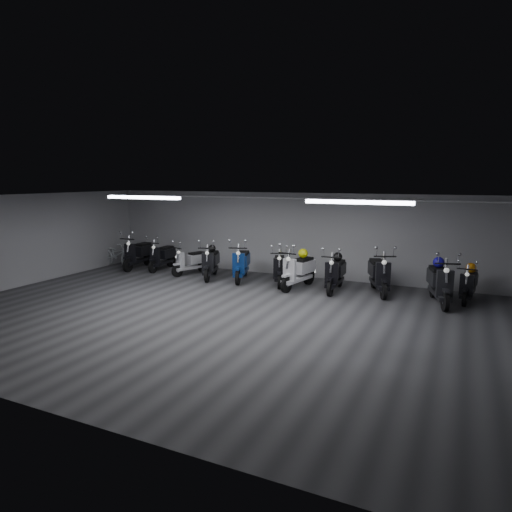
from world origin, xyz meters
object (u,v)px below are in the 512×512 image
at_px(scooter_0, 138,249).
at_px(helmet_1, 439,262).
at_px(scooter_3, 211,258).
at_px(helmet_4, 471,268).
at_px(bicycle, 117,252).
at_px(scooter_7, 336,268).
at_px(scooter_8, 379,268).
at_px(helmet_3, 338,257).
at_px(scooter_2, 190,257).
at_px(scooter_5, 279,263).
at_px(helmet_2, 303,253).
at_px(scooter_1, 162,252).
at_px(scooter_4, 241,259).
at_px(scooter_6, 298,265).
at_px(scooter_9, 440,276).
at_px(scooter_10, 469,280).
at_px(helmet_0, 212,248).

height_order(scooter_0, helmet_1, scooter_0).
xyz_separation_m(scooter_3, helmet_4, (7.74, 0.65, 0.21)).
bearing_deg(bicycle, scooter_7, -78.52).
distance_m(scooter_3, scooter_8, 5.39).
bearing_deg(helmet_3, helmet_4, 5.68).
bearing_deg(helmet_1, scooter_2, 179.44).
bearing_deg(scooter_7, scooter_8, 10.76).
height_order(scooter_0, scooter_3, scooter_0).
relative_size(scooter_5, helmet_2, 6.11).
relative_size(scooter_1, helmet_1, 6.05).
bearing_deg(scooter_8, scooter_3, 161.80).
bearing_deg(scooter_2, scooter_4, 20.15).
bearing_deg(helmet_1, scooter_6, -176.63).
relative_size(scooter_3, bicycle, 1.04).
xyz_separation_m(scooter_9, bicycle, (-11.21, 0.36, -0.17)).
distance_m(scooter_3, scooter_9, 7.02).
distance_m(scooter_1, bicycle, 1.92).
bearing_deg(scooter_1, scooter_6, -9.74).
height_order(scooter_6, helmet_4, scooter_6).
distance_m(scooter_3, scooter_7, 4.19).
xyz_separation_m(helmet_2, helmet_3, (1.03, 0.14, -0.05)).
relative_size(scooter_5, scooter_8, 0.90).
height_order(scooter_8, helmet_2, scooter_8).
height_order(scooter_10, helmet_1, scooter_10).
distance_m(scooter_3, scooter_5, 2.38).
relative_size(scooter_2, scooter_5, 0.91).
height_order(scooter_10, helmet_2, scooter_10).
relative_size(scooter_2, helmet_3, 6.10).
bearing_deg(scooter_3, helmet_1, -17.82).
xyz_separation_m(scooter_8, helmet_2, (-2.24, -0.16, 0.29)).
relative_size(scooter_2, scooter_4, 0.85).
bearing_deg(scooter_8, scooter_10, -18.93).
relative_size(bicycle, scooter_10, 1.08).
xyz_separation_m(scooter_1, scooter_3, (2.29, -0.43, 0.02)).
bearing_deg(scooter_9, helmet_0, 161.30).
bearing_deg(scooter_8, scooter_1, 157.56).
bearing_deg(scooter_1, scooter_5, -7.23).
bearing_deg(scooter_3, scooter_7, -18.26).
xyz_separation_m(scooter_3, scooter_8, (5.38, 0.32, 0.06)).
distance_m(scooter_9, helmet_3, 2.89).
relative_size(helmet_0, helmet_2, 0.83).
distance_m(helmet_2, helmet_3, 1.04).
relative_size(bicycle, helmet_1, 6.06).
bearing_deg(scooter_4, scooter_8, -14.86).
relative_size(scooter_7, helmet_2, 6.33).
height_order(scooter_7, helmet_4, scooter_7).
relative_size(scooter_1, scooter_7, 0.95).
bearing_deg(bicycle, scooter_3, -80.32).
bearing_deg(scooter_5, helmet_2, -22.74).
bearing_deg(helmet_0, scooter_4, -4.37).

